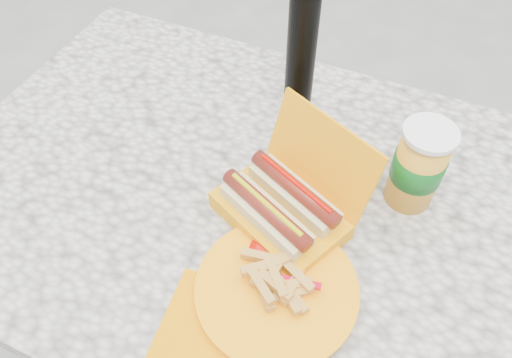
% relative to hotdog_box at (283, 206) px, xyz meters
% --- Properties ---
extents(ground, '(60.00, 60.00, 0.00)m').
position_rel_hotdog_box_xyz_m(ground, '(-0.05, 0.04, -0.79)').
color(ground, slate).
extents(picnic_table, '(1.20, 0.80, 0.75)m').
position_rel_hotdog_box_xyz_m(picnic_table, '(-0.05, 0.04, -0.15)').
color(picnic_table, beige).
rests_on(picnic_table, ground).
extents(hotdog_box, '(0.27, 0.25, 0.17)m').
position_rel_hotdog_box_xyz_m(hotdog_box, '(0.00, 0.00, 0.00)').
color(hotdog_box, '#FF9907').
rests_on(hotdog_box, picnic_table).
extents(fries_plate, '(0.27, 0.34, 0.05)m').
position_rel_hotdog_box_xyz_m(fries_plate, '(0.04, -0.14, -0.03)').
color(fries_plate, orange).
rests_on(fries_plate, picnic_table).
extents(soda_cup, '(0.09, 0.09, 0.16)m').
position_rel_hotdog_box_xyz_m(soda_cup, '(0.19, 0.14, 0.04)').
color(soda_cup, gold).
rests_on(soda_cup, picnic_table).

